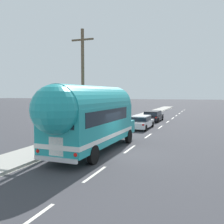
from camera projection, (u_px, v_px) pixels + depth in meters
The scene contains 7 objects.
ground_plane at pixel (123, 154), 15.12m from camera, with size 300.00×300.00×0.00m, color #38383D.
lane_markings at pixel (137, 126), 28.06m from camera, with size 3.89×80.00×0.01m.
sidewalk_slab at pixel (108, 128), 26.22m from camera, with size 2.56×90.00×0.15m, color #9E9B93.
utility_pole at pixel (83, 83), 18.99m from camera, with size 1.80×0.24×8.50m.
painted_bus at pixel (90, 116), 15.03m from camera, with size 2.69×10.52×4.12m.
car_lead at pixel (141, 121), 25.99m from camera, with size 1.97×4.79×1.37m.
car_second at pixel (153, 115), 32.92m from camera, with size 1.99×4.72×1.37m.
Camera 1 is at (4.66, -14.16, 3.64)m, focal length 39.99 mm.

